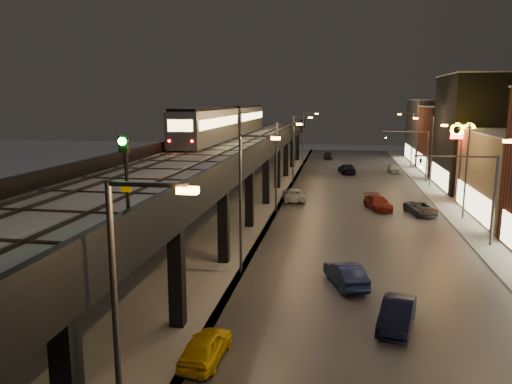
{
  "coord_description": "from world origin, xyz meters",
  "views": [
    {
      "loc": [
        5.34,
        -17.24,
        11.09
      ],
      "look_at": [
        -0.08,
        15.18,
        5.0
      ],
      "focal_mm": 35.0,
      "sensor_mm": 36.0,
      "label": 1
    }
  ],
  "objects": [
    {
      "name": "traffic_light_rig_b",
      "position": [
        15.84,
        52.0,
        4.5
      ],
      "size": [
        6.1,
        0.34,
        7.0
      ],
      "color": "#38383A",
      "rests_on": "ground"
    },
    {
      "name": "traffic_light_rig_a",
      "position": [
        15.84,
        22.0,
        4.5
      ],
      "size": [
        6.1,
        0.34,
        7.0
      ],
      "color": "#38383A",
      "rests_on": "ground"
    },
    {
      "name": "streetlight_right_4",
      "position": [
        16.73,
        67.0,
        5.24
      ],
      "size": [
        2.56,
        0.28,
        9.0
      ],
      "color": "#38383A",
      "rests_on": "ground"
    },
    {
      "name": "sign_mcdonalds",
      "position": [
        18.0,
        37.72,
        6.92
      ],
      "size": [
        2.6,
        0.52,
        8.73
      ],
      "color": "#38383A",
      "rests_on": "ground"
    },
    {
      "name": "car_mid_silver",
      "position": [
        0.5,
        36.97,
        0.7
      ],
      "size": [
        3.11,
        5.33,
        1.39
      ],
      "primitive_type": "imported",
      "rotation": [
        0.0,
        0.0,
        3.31
      ],
      "color": "silver",
      "rests_on": "ground"
    },
    {
      "name": "streetlight_left_2",
      "position": [
        -0.43,
        31.0,
        5.24
      ],
      "size": [
        2.57,
        0.28,
        9.0
      ],
      "color": "#38383A",
      "rests_on": "ground"
    },
    {
      "name": "building_d",
      "position": [
        23.99,
        48.0,
        7.08
      ],
      "size": [
        12.2,
        13.2,
        14.16
      ],
      "color": "black",
      "rests_on": "ground"
    },
    {
      "name": "streetlight_right_3",
      "position": [
        16.73,
        49.0,
        5.24
      ],
      "size": [
        2.56,
        0.28,
        9.0
      ],
      "color": "#38383A",
      "rests_on": "ground"
    },
    {
      "name": "streetlight_right_2",
      "position": [
        16.73,
        31.0,
        5.24
      ],
      "size": [
        2.56,
        0.28,
        9.0
      ],
      "color": "#38383A",
      "rests_on": "ground"
    },
    {
      "name": "sidewalk_right",
      "position": [
        17.5,
        35.0,
        0.07
      ],
      "size": [
        4.0,
        120.0,
        0.14
      ],
      "primitive_type": "cube",
      "color": "#9FA1A8",
      "rests_on": "ground"
    },
    {
      "name": "rail_signal",
      "position": [
        -2.1,
        -0.77,
        8.92
      ],
      "size": [
        0.37,
        0.44,
        3.24
      ],
      "color": "black",
      "rests_on": "viaduct_trackbed"
    },
    {
      "name": "building_f",
      "position": [
        23.99,
        76.0,
        5.58
      ],
      "size": [
        12.2,
        16.2,
        11.16
      ],
      "color": "#393939",
      "rests_on": "ground"
    },
    {
      "name": "streetlight_left_3",
      "position": [
        -0.43,
        49.0,
        5.24
      ],
      "size": [
        2.57,
        0.28,
        9.0
      ],
      "color": "#38383A",
      "rests_on": "ground"
    },
    {
      "name": "under_viaduct_pavement",
      "position": [
        -6.0,
        35.0,
        0.03
      ],
      "size": [
        11.0,
        120.0,
        0.06
      ],
      "primitive_type": "cube",
      "color": "#9FA1A8",
      "rests_on": "ground"
    },
    {
      "name": "car_far_white",
      "position": [
        3.3,
        78.31,
        0.69
      ],
      "size": [
        1.72,
        4.08,
        1.38
      ],
      "primitive_type": "imported",
      "rotation": [
        0.0,
        0.0,
        3.16
      ],
      "color": "black",
      "rests_on": "ground"
    },
    {
      "name": "streetlight_left_0",
      "position": [
        -0.43,
        -5.0,
        5.24
      ],
      "size": [
        2.57,
        0.28,
        9.0
      ],
      "color": "#38383A",
      "rests_on": "ground"
    },
    {
      "name": "building_e",
      "position": [
        23.99,
        62.0,
        5.08
      ],
      "size": [
        12.2,
        12.2,
        10.16
      ],
      "color": "#522214",
      "rests_on": "ground"
    },
    {
      "name": "viaduct_trackbed",
      "position": [
        -6.01,
        31.97,
        6.39
      ],
      "size": [
        8.4,
        100.0,
        0.32
      ],
      "color": "#B2B7C1",
      "rests_on": "elevated_viaduct"
    },
    {
      "name": "car_onc_white",
      "position": [
        9.41,
        34.1,
        0.68
      ],
      "size": [
        3.12,
        5.0,
        1.35
      ],
      "primitive_type": "imported",
      "rotation": [
        0.0,
        0.0,
        0.28
      ],
      "color": "maroon",
      "rests_on": "ground"
    },
    {
      "name": "viaduct_parapet_far",
      "position": [
        -10.35,
        32.0,
        6.85
      ],
      "size": [
        0.3,
        100.0,
        1.1
      ],
      "primitive_type": "cube",
      "color": "black",
      "rests_on": "elevated_viaduct"
    },
    {
      "name": "streetlight_left_1",
      "position": [
        -0.43,
        13.0,
        5.24
      ],
      "size": [
        2.57,
        0.28,
        9.0
      ],
      "color": "#38383A",
      "rests_on": "ground"
    },
    {
      "name": "elevated_viaduct",
      "position": [
        -6.0,
        31.84,
        5.62
      ],
      "size": [
        9.0,
        100.0,
        6.3
      ],
      "color": "black",
      "rests_on": "ground"
    },
    {
      "name": "car_near_white",
      "position": [
        5.95,
        11.8,
        0.71
      ],
      "size": [
        2.85,
        4.59,
        1.43
      ],
      "primitive_type": "imported",
      "rotation": [
        0.0,
        0.0,
        3.48
      ],
      "color": "#101942",
      "rests_on": "ground"
    },
    {
      "name": "road_surface",
      "position": [
        7.5,
        35.0,
        0.03
      ],
      "size": [
        17.0,
        120.0,
        0.06
      ],
      "primitive_type": "cube",
      "color": "#46474D",
      "rests_on": "ground"
    },
    {
      "name": "car_onc_dark",
      "position": [
        13.37,
        32.12,
        0.62
      ],
      "size": [
        3.19,
        4.84,
        1.24
      ],
      "primitive_type": "imported",
      "rotation": [
        0.0,
        0.0,
        0.28
      ],
      "color": "#404349",
      "rests_on": "ground"
    },
    {
      "name": "car_onc_silver",
      "position": [
        8.39,
        6.51,
        0.7
      ],
      "size": [
        2.38,
        4.44,
        1.39
      ],
      "primitive_type": "imported",
      "rotation": [
        0.0,
        0.0,
        -0.23
      ],
      "color": "black",
      "rests_on": "ground"
    },
    {
      "name": "car_mid_dark",
      "position": [
        6.6,
        58.94,
        0.72
      ],
      "size": [
        2.96,
        5.27,
        1.44
      ],
      "primitive_type": "imported",
      "rotation": [
        0.0,
        0.0,
        3.34
      ],
      "color": "black",
      "rests_on": "ground"
    },
    {
      "name": "streetlight_left_4",
      "position": [
        -0.43,
        67.0,
        5.24
      ],
      "size": [
        2.57,
        0.28,
        9.0
      ],
      "color": "#38383A",
      "rests_on": "ground"
    },
    {
      "name": "car_taxi",
      "position": [
        -0.05,
        1.91,
        0.64
      ],
      "size": [
        1.77,
        3.87,
        1.29
      ],
      "primitive_type": "imported",
      "rotation": [
        0.0,
        0.0,
        3.08
      ],
      "color": "#E8BB04",
      "rests_on": "ground"
    },
    {
      "name": "viaduct_parapet_streetside",
      "position": [
        -1.65,
        32.0,
        6.85
      ],
      "size": [
        0.3,
        100.0,
        1.1
      ],
      "primitive_type": "cube",
      "color": "black",
      "rests_on": "elevated_viaduct"
    },
    {
      "name": "subway_train",
      "position": [
        -8.5,
        44.07,
        8.45
      ],
      "size": [
        3.09,
        38.03,
        3.69
      ],
      "color": "gray",
      "rests_on": "viaduct_trackbed"
    },
    {
      "name": "car_onc_red",
      "position": [
        13.71,
        61.06,
        0.67
      ],
      "size": [
        1.88,
        4.03,
        1.34
      ],
      "primitive_type": "imported",
      "rotation": [
        0.0,
        0.0,
        0.08
      ],
      "color": "silver",
      "rests_on": "ground"
    }
  ]
}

